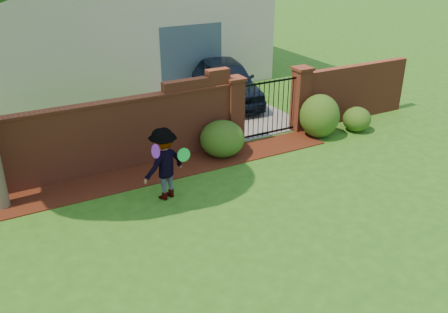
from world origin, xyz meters
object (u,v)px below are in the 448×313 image
car (228,83)px  frisbee_purple (156,151)px  man (165,164)px  frisbee_green (184,155)px

car → frisbee_purple: size_ratio=14.71×
man → frisbee_purple: (-0.31, -0.36, 0.51)m
man → frisbee_green: size_ratio=5.39×
car → man: man is taller
car → frisbee_green: 6.47m
car → man: (-4.33, -5.04, 0.08)m
man → frisbee_purple: size_ratio=5.58×
car → man: size_ratio=2.64×
car → man: 6.64m
car → frisbee_green: car is taller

